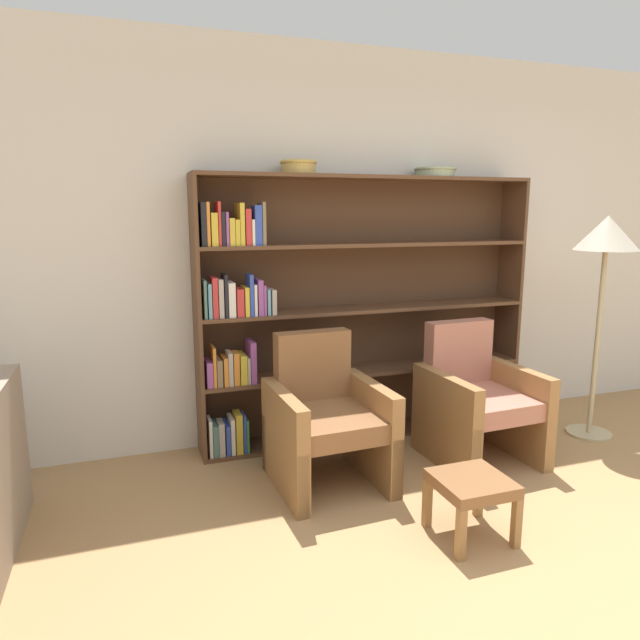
# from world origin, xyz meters

# --- Properties ---
(ground_plane) EXTENTS (24.00, 24.00, 0.00)m
(ground_plane) POSITION_xyz_m (0.00, 0.00, 0.00)
(ground_plane) COLOR #A87F51
(wall_back) EXTENTS (12.00, 0.06, 2.75)m
(wall_back) POSITION_xyz_m (0.00, 2.39, 1.38)
(wall_back) COLOR silver
(wall_back) RESTS_ON ground
(bookshelf) EXTENTS (2.43, 0.30, 1.87)m
(bookshelf) POSITION_xyz_m (-0.38, 2.22, 0.94)
(bookshelf) COLOR brown
(bookshelf) RESTS_ON ground
(bowl_cream) EXTENTS (0.25, 0.25, 0.09)m
(bowl_cream) POSITION_xyz_m (-0.68, 2.20, 1.92)
(bowl_cream) COLOR tan
(bowl_cream) RESTS_ON bookshelf
(bowl_stoneware) EXTENTS (0.30, 0.30, 0.07)m
(bowl_stoneware) POSITION_xyz_m (0.33, 2.20, 1.91)
(bowl_stoneware) COLOR gray
(bowl_stoneware) RESTS_ON bookshelf
(armchair_leather) EXTENTS (0.66, 0.70, 0.89)m
(armchair_leather) POSITION_xyz_m (-0.71, 1.59, 0.39)
(armchair_leather) COLOR olive
(armchair_leather) RESTS_ON ground
(armchair_cushioned) EXTENTS (0.67, 0.71, 0.89)m
(armchair_cushioned) POSITION_xyz_m (0.36, 1.59, 0.39)
(armchair_cushioned) COLOR olive
(armchair_cushioned) RESTS_ON ground
(floor_lamp) EXTENTS (0.43, 0.43, 1.60)m
(floor_lamp) POSITION_xyz_m (1.39, 1.64, 1.40)
(floor_lamp) COLOR tan
(floor_lamp) RESTS_ON ground
(footstool) EXTENTS (0.35, 0.35, 0.32)m
(footstool) POSITION_xyz_m (-0.23, 0.77, 0.26)
(footstool) COLOR olive
(footstool) RESTS_ON ground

